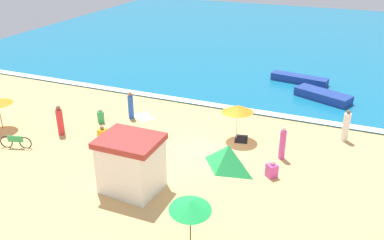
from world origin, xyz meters
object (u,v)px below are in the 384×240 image
(beach_umbrella_2, at_px, (190,205))
(beachgoer_4, at_px, (272,170))
(small_boat_1, at_px, (299,79))
(beachgoer_1, at_px, (101,116))
(beachgoer_6, at_px, (60,121))
(beachgoer_2, at_px, (102,134))
(lifeguard_cabana, at_px, (131,164))
(small_boat_0, at_px, (323,96))
(beachgoer_0, at_px, (283,144))
(beachgoer_7, at_px, (131,106))
(beachgoer_3, at_px, (346,126))
(beach_umbrella_1, at_px, (238,109))
(beach_tent, at_px, (228,157))
(parked_bicycle, at_px, (16,142))

(beach_umbrella_2, relative_size, beachgoer_4, 2.51)
(beach_umbrella_2, distance_m, small_boat_1, 20.35)
(beachgoer_1, height_order, beachgoer_6, beachgoer_6)
(beachgoer_6, bearing_deg, beachgoer_2, 8.31)
(lifeguard_cabana, height_order, beachgoer_6, lifeguard_cabana)
(beachgoer_1, bearing_deg, small_boat_0, 36.15)
(beach_umbrella_2, height_order, small_boat_1, beach_umbrella_2)
(beachgoer_2, bearing_deg, small_boat_0, 44.92)
(beachgoer_0, xyz_separation_m, small_boat_0, (1.07, 9.25, -0.47))
(beachgoer_4, xyz_separation_m, small_boat_0, (1.16, 11.22, 0.02))
(beachgoer_7, relative_size, small_boat_1, 0.40)
(beachgoer_3, height_order, beachgoer_6, beachgoer_3)
(beachgoer_1, height_order, beachgoer_3, beachgoer_3)
(beach_umbrella_1, height_order, beach_tent, beach_umbrella_1)
(beachgoer_7, height_order, small_boat_0, beachgoer_7)
(beach_umbrella_2, distance_m, beachgoer_1, 12.64)
(beachgoer_1, distance_m, beachgoer_6, 2.64)
(beach_tent, bearing_deg, beachgoer_3, 46.47)
(beachgoer_4, distance_m, beachgoer_6, 12.53)
(beach_umbrella_2, bearing_deg, beachgoer_2, 142.43)
(beach_umbrella_2, bearing_deg, small_boat_1, 87.73)
(small_boat_0, bearing_deg, beachgoer_3, -72.26)
(beach_umbrella_2, relative_size, beachgoer_2, 2.68)
(beach_umbrella_1, bearing_deg, beach_tent, -80.08)
(parked_bicycle, relative_size, beachgoer_0, 0.96)
(small_boat_1, bearing_deg, beachgoer_0, -85.05)
(lifeguard_cabana, bearing_deg, beachgoer_7, 120.59)
(lifeguard_cabana, bearing_deg, beachgoer_2, 137.97)
(beachgoer_3, distance_m, beachgoer_6, 16.52)
(parked_bicycle, height_order, beachgoer_0, beachgoer_0)
(beachgoer_6, bearing_deg, small_boat_1, 51.30)
(beachgoer_3, bearing_deg, beachgoer_0, -130.29)
(beachgoer_0, relative_size, beachgoer_7, 1.03)
(lifeguard_cabana, height_order, beachgoer_3, lifeguard_cabana)
(small_boat_0, bearing_deg, beach_tent, -106.62)
(beachgoer_0, distance_m, beachgoer_1, 11.41)
(beach_tent, relative_size, small_boat_1, 0.59)
(beach_umbrella_1, height_order, beachgoer_7, beach_umbrella_1)
(beach_umbrella_2, distance_m, beachgoer_7, 12.53)
(small_boat_1, bearing_deg, beach_umbrella_2, -92.27)
(beachgoer_0, xyz_separation_m, beachgoer_1, (-11.40, 0.13, -0.45))
(beach_umbrella_1, distance_m, beach_tent, 3.59)
(beach_tent, relative_size, beachgoer_6, 1.43)
(beachgoer_3, height_order, small_boat_1, beachgoer_3)
(beach_umbrella_2, bearing_deg, beachgoer_0, 76.92)
(small_boat_0, distance_m, small_boat_1, 3.69)
(beach_umbrella_1, relative_size, small_boat_1, 0.57)
(beach_umbrella_2, height_order, parked_bicycle, beach_umbrella_2)
(lifeguard_cabana, distance_m, beachgoer_3, 12.56)
(beachgoer_6, bearing_deg, lifeguard_cabana, -26.30)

